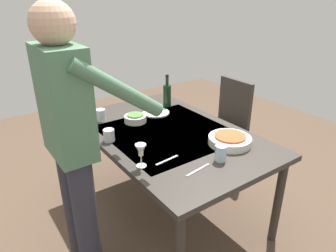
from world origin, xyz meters
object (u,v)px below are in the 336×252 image
(wine_glass_left, at_px, (141,151))
(dinner_plate_near, at_px, (156,113))
(chair_near, at_px, (227,119))
(water_cup_far_left, at_px, (101,115))
(dining_table, at_px, (168,140))
(wine_bottle, at_px, (167,95))
(serving_bowl_pasta, at_px, (230,140))
(water_cup_near_left, at_px, (221,153))
(water_cup_near_right, at_px, (109,135))
(side_bowl_salad, at_px, (135,118))
(person_server, at_px, (73,139))

(wine_glass_left, bearing_deg, dinner_plate_near, -39.34)
(chair_near, relative_size, water_cup_far_left, 9.37)
(dining_table, xyz_separation_m, dinner_plate_near, (0.37, -0.14, 0.07))
(wine_bottle, bearing_deg, serving_bowl_pasta, 174.58)
(wine_glass_left, bearing_deg, serving_bowl_pasta, -99.03)
(water_cup_near_left, distance_m, water_cup_far_left, 1.10)
(water_cup_near_right, bearing_deg, dining_table, -106.16)
(water_cup_far_left, relative_size, serving_bowl_pasta, 0.32)
(water_cup_near_left, bearing_deg, side_bowl_salad, 8.84)
(chair_near, xyz_separation_m, side_bowl_salad, (0.07, 1.00, 0.23))
(chair_near, height_order, water_cup_far_left, chair_near)
(water_cup_far_left, distance_m, dinner_plate_near, 0.48)
(water_cup_far_left, height_order, dinner_plate_near, water_cup_far_left)
(wine_bottle, height_order, side_bowl_salad, wine_bottle)
(water_cup_near_left, distance_m, water_cup_near_right, 0.80)
(person_server, bearing_deg, water_cup_far_left, -33.66)
(water_cup_near_right, bearing_deg, wine_glass_left, -178.80)
(person_server, height_order, side_bowl_salad, person_server)
(serving_bowl_pasta, bearing_deg, wine_glass_left, 80.97)
(dinner_plate_near, bearing_deg, dining_table, 159.71)
(chair_near, distance_m, serving_bowl_pasta, 0.95)
(person_server, height_order, water_cup_near_left, person_server)
(person_server, distance_m, water_cup_far_left, 0.84)
(chair_near, bearing_deg, water_cup_near_right, 95.03)
(water_cup_near_left, bearing_deg, water_cup_far_left, 18.52)
(wine_glass_left, height_order, water_cup_far_left, wine_glass_left)
(dinner_plate_near, bearing_deg, wine_glass_left, 140.66)
(chair_near, xyz_separation_m, water_cup_far_left, (0.26, 1.21, 0.25))
(chair_near, xyz_separation_m, wine_bottle, (0.22, 0.57, 0.31))
(dining_table, height_order, chair_near, chair_near)
(wine_bottle, relative_size, serving_bowl_pasta, 0.99)
(water_cup_near_left, bearing_deg, water_cup_near_right, 34.63)
(water_cup_near_right, bearing_deg, dinner_plate_near, -66.32)
(person_server, relative_size, wine_bottle, 5.71)
(wine_bottle, relative_size, dinner_plate_near, 1.29)
(chair_near, bearing_deg, serving_bowl_pasta, 134.86)
(water_cup_near_right, xyz_separation_m, serving_bowl_pasta, (-0.54, -0.67, -0.01))
(dining_table, distance_m, chair_near, 0.93)
(wine_bottle, bearing_deg, dining_table, 145.41)
(water_cup_near_right, relative_size, dinner_plate_near, 0.38)
(dining_table, distance_m, serving_bowl_pasta, 0.49)
(chair_near, distance_m, person_server, 1.77)
(wine_bottle, bearing_deg, person_server, 120.34)
(chair_near, xyz_separation_m, water_cup_near_right, (-0.12, 1.32, 0.24))
(chair_near, bearing_deg, dinner_plate_near, 80.08)
(person_server, xyz_separation_m, water_cup_near_right, (0.30, -0.34, -0.19))
(serving_bowl_pasta, bearing_deg, water_cup_near_right, 51.18)
(dining_table, bearing_deg, dinner_plate_near, -20.29)
(water_cup_near_right, distance_m, dinner_plate_near, 0.62)
(wine_glass_left, height_order, side_bowl_salad, wine_glass_left)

